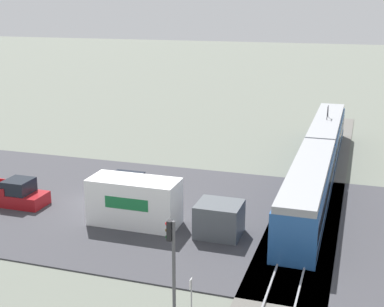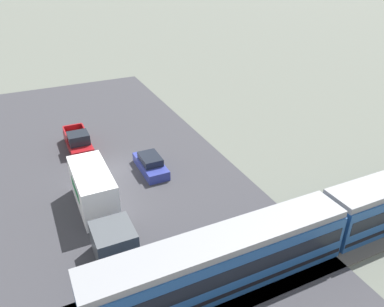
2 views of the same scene
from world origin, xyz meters
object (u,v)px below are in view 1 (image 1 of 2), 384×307
sedan_car_0 (127,184)px  traffic_light_pole (172,253)px  no_parking_sign (191,300)px  light_rail_tram (318,160)px  pickup_truck (12,194)px  box_truck (154,206)px

sedan_car_0 → traffic_light_pole: bearing=-148.4°
traffic_light_pole → no_parking_sign: (1.22, 1.31, -1.45)m
sedan_car_0 → no_parking_sign: no_parking_sign is taller
light_rail_tram → pickup_truck: (12.13, -20.13, -0.95)m
sedan_car_0 → traffic_light_pole: 16.86m
light_rail_tram → pickup_truck: size_ratio=5.99×
traffic_light_pole → pickup_truck: bearing=-121.2°
box_truck → pickup_truck: bearing=-93.1°
pickup_truck → traffic_light_pole: 18.20m
no_parking_sign → box_truck: bearing=-150.4°
sedan_car_0 → no_parking_sign: (15.45, 10.06, 0.88)m
box_truck → pickup_truck: box_truck is taller
light_rail_tram → sedan_car_0: light_rail_tram is taller
box_truck → sedan_car_0: 7.04m
pickup_truck → traffic_light_pole: bearing=58.8°
light_rail_tram → no_parking_sign: light_rail_tram is taller
pickup_truck → light_rail_tram: bearing=121.1°
sedan_car_0 → pickup_truck: bearing=126.0°
light_rail_tram → pickup_truck: 23.52m
pickup_truck → no_parking_sign: bearing=57.7°
traffic_light_pole → sedan_car_0: bearing=-148.4°
box_truck → sedan_car_0: box_truck is taller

